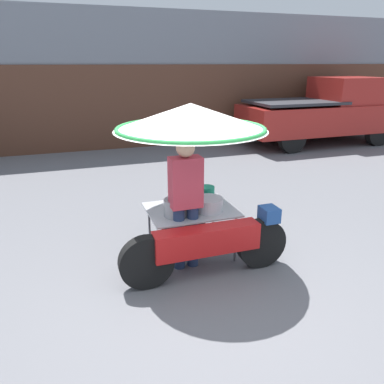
{
  "coord_description": "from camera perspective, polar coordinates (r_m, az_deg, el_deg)",
  "views": [
    {
      "loc": [
        -1.33,
        -3.43,
        2.46
      ],
      "look_at": [
        0.13,
        0.81,
        0.9
      ],
      "focal_mm": 35.0,
      "sensor_mm": 36.0,
      "label": 1
    }
  ],
  "objects": [
    {
      "name": "pickup_truck",
      "position": [
        12.62,
        19.71,
        11.36
      ],
      "size": [
        5.13,
        1.87,
        2.03
      ],
      "color": "black",
      "rests_on": "ground"
    },
    {
      "name": "vendor_person",
      "position": [
        4.48,
        -0.96,
        -0.9
      ],
      "size": [
        0.38,
        0.22,
        1.64
      ],
      "color": "navy",
      "rests_on": "ground"
    },
    {
      "name": "shopfront_building",
      "position": [
        12.31,
        -13.36,
        16.26
      ],
      "size": [
        28.0,
        2.06,
        3.9
      ],
      "color": "gray",
      "rests_on": "ground"
    },
    {
      "name": "vendor_motorcycle_cart",
      "position": [
        4.56,
        0.17,
        7.45
      ],
      "size": [
        2.1,
        1.87,
        2.0
      ],
      "color": "black",
      "rests_on": "ground"
    },
    {
      "name": "ground_plane",
      "position": [
        4.43,
        1.89,
        -14.62
      ],
      "size": [
        36.0,
        36.0,
        0.0
      ],
      "primitive_type": "plane",
      "color": "slate"
    }
  ]
}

